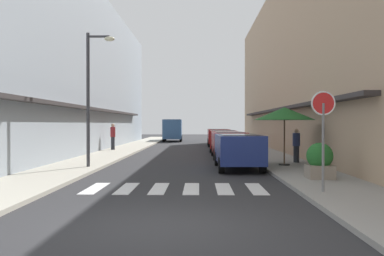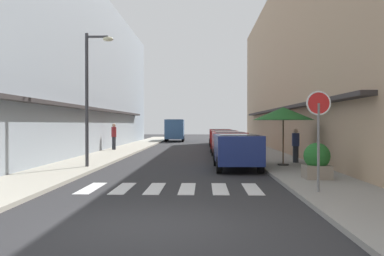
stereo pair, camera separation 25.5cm
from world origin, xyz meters
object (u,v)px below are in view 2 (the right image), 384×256
street_lamp (91,85)px  pedestrian_walking_far (114,136)px  cafe_umbrella (283,114)px  parked_car_far (224,138)px  round_street_sign (319,114)px  parked_car_mid (229,142)px  parked_car_near (237,147)px  delivery_van (175,128)px  planter_corner (317,161)px  parked_car_distant (220,135)px  pedestrian_walking_near (296,145)px

street_lamp → pedestrian_walking_far: size_ratio=3.09×
street_lamp → cafe_umbrella: (8.14, 0.75, -1.17)m
street_lamp → parked_car_far: bearing=61.6°
street_lamp → cafe_umbrella: street_lamp is taller
round_street_sign → pedestrian_walking_far: (-9.23, 17.57, -1.08)m
parked_car_mid → round_street_sign: bearing=-82.2°
parked_car_near → delivery_van: 28.13m
parked_car_far → parked_car_mid: bearing=-90.0°
delivery_van → street_lamp: size_ratio=0.98×
delivery_van → parked_car_near: bearing=-80.8°
planter_corner → pedestrian_walking_far: 17.90m
parked_car_distant → pedestrian_walking_far: (-7.58, -6.58, 0.16)m
parked_car_distant → planter_corner: bearing=-83.8°
pedestrian_walking_near → parked_car_distant: bearing=-93.8°
parked_car_mid → pedestrian_walking_far: pedestrian_walking_far is taller
parked_car_near → parked_car_mid: (0.00, 5.62, 0.00)m
parked_car_near → street_lamp: size_ratio=0.78×
parked_car_far → delivery_van: bearing=105.2°
pedestrian_walking_near → cafe_umbrella: bearing=43.7°
parked_car_near → parked_car_far: size_ratio=0.99×
planter_corner → pedestrian_walking_far: size_ratio=0.65×
parked_car_near → pedestrian_walking_far: bearing=124.2°
street_lamp → planter_corner: (8.41, -3.61, -2.82)m
parked_car_distant → planter_corner: (2.32, -21.48, -0.23)m
delivery_van → parked_car_far: bearing=-74.8°
parked_car_near → pedestrian_walking_far: size_ratio=2.42×
planter_corner → cafe_umbrella: bearing=93.6°
pedestrian_walking_near → pedestrian_walking_far: 13.96m
street_lamp → cafe_umbrella: bearing=5.3°
street_lamp → pedestrian_walking_far: (-1.50, 11.30, -2.43)m
parked_car_mid → parked_car_distant: size_ratio=1.00×
parked_car_mid → cafe_umbrella: cafe_umbrella is taller
parked_car_mid → parked_car_distant: bearing=90.0°
street_lamp → pedestrian_walking_far: street_lamp is taller
parked_car_near → cafe_umbrella: bearing=17.0°
round_street_sign → cafe_umbrella: 7.03m
delivery_van → round_street_sign: bearing=-79.8°
pedestrian_walking_far → parked_car_distant: bearing=148.7°
parked_car_far → street_lamp: 13.07m
cafe_umbrella → pedestrian_walking_far: cafe_umbrella is taller
parked_car_mid → pedestrian_walking_far: bearing=143.8°
parked_car_far → parked_car_distant: bearing=90.0°
parked_car_near → round_street_sign: size_ratio=1.65×
parked_car_far → pedestrian_walking_near: size_ratio=2.83×
parked_car_far → street_lamp: (-6.08, -11.27, 2.59)m
cafe_umbrella → planter_corner: (0.27, -4.36, -1.65)m
parked_car_mid → cafe_umbrella: 5.58m
parked_car_far → cafe_umbrella: cafe_umbrella is taller
parked_car_mid → delivery_van: size_ratio=0.82×
cafe_umbrella → street_lamp: bearing=-174.7°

